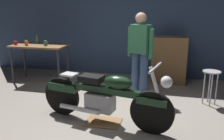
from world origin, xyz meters
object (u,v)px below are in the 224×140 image
Objects in this scene: mug_green_speckled at (45,43)px; motorcycle at (104,96)px; mug_red_diner at (16,43)px; mug_orange_travel at (26,43)px; wooden_dresser at (169,60)px; shop_stool at (211,79)px; person_standing at (140,51)px; bottle at (37,39)px.

motorcycle is at bearing -42.48° from mug_green_speckled.
mug_green_speckled is (0.75, 0.06, 0.01)m from mug_red_diner.
wooden_dresser is at bearing 13.62° from mug_orange_travel.
shop_stool is 4.07m from mug_orange_travel.
mug_green_speckled reaches higher than motorcycle.
wooden_dresser is (-0.76, 1.22, 0.05)m from shop_stool.
wooden_dresser reaches higher than mug_orange_travel.
mug_green_speckled is at bearing 149.01° from motorcycle.
mug_orange_travel reaches higher than motorcycle.
person_standing is 2.69m from mug_orange_travel.
shop_stool is at bearing -8.21° from mug_green_speckled.
person_standing is 14.70× the size of mug_green_speckled.
mug_orange_travel is (-2.68, 0.24, 0.03)m from person_standing.
shop_stool is 5.95× the size of mug_red_diner.
mug_orange_travel is at bearing -102.73° from bottle.
mug_red_diner is at bearing 173.97° from shop_stool.
mug_orange_travel is 0.36m from bottle.
wooden_dresser is at bearing 79.85° from motorcycle.
mug_orange_travel reaches higher than mug_red_diner.
shop_stool is at bearing -58.02° from wooden_dresser.
motorcycle is 2.59m from wooden_dresser.
motorcycle is 19.60× the size of mug_orange_travel.
person_standing is 2.67m from bottle.
person_standing is (0.38, 1.37, 0.48)m from motorcycle.
shop_stool is 5.81× the size of mug_orange_travel.
person_standing is at bearing -12.76° from bottle.
shop_stool is (1.72, 1.18, 0.05)m from motorcycle.
motorcycle is 8.96× the size of bottle.
mug_red_diner is (-3.56, -0.77, 0.39)m from wooden_dresser.
mug_red_diner is 0.30m from mug_orange_travel.
person_standing is 1.42m from shop_stool.
wooden_dresser is 10.22× the size of mug_red_diner.
mug_orange_travel reaches higher than shop_stool.
shop_stool is at bearing -6.03° from mug_red_diner.
bottle is (-3.94, 0.78, 0.50)m from shop_stool.
shop_stool is 2.66× the size of bottle.
mug_green_speckled is 0.46m from bottle.
person_standing is 15.51× the size of mug_red_diner.
shop_stool is 3.64m from mug_green_speckled.
motorcycle is 1.29× the size of person_standing.
motorcycle is 2.57m from mug_green_speckled.
shop_stool is 1.44m from wooden_dresser.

